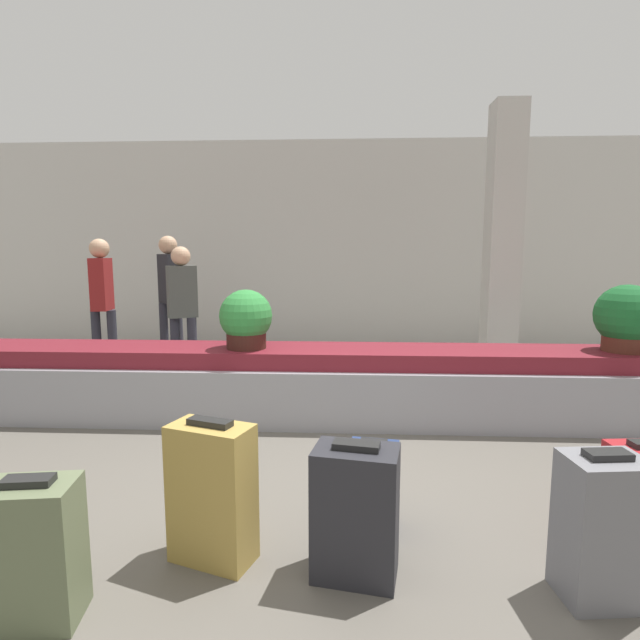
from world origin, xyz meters
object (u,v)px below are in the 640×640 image
Objects in this scene: traveler_0 at (182,303)px; suitcase_3 at (602,528)px; traveler_1 at (102,294)px; potted_plant_0 at (246,320)px; suitcase_5 at (373,488)px; potted_plant_1 at (626,318)px; suitcase_2 at (356,512)px; traveler_2 at (170,288)px; suitcase_1 at (212,493)px; pillar at (503,243)px; suitcase_4 at (34,553)px.

suitcase_3 is at bearing -78.79° from traveler_0.
potted_plant_0 is at bearing -133.88° from traveler_1.
suitcase_5 is 2.96m from potted_plant_1.
suitcase_2 is 5.01m from traveler_2.
suitcase_3 is at bearing -119.41° from potted_plant_1.
traveler_1 is (-2.32, 3.64, 0.64)m from suitcase_1.
potted_plant_1 is (0.55, -1.71, -0.67)m from pillar.
suitcase_5 is at bearing -85.22° from traveler_0.
traveler_2 is at bearing -51.82° from traveler_1.
potted_plant_1 is at bearing -72.14° from pillar.
traveler_2 is at bearing 94.72° from suitcase_4.
pillar is at bearing -21.90° from traveler_0.
traveler_0 is at bearing 129.43° from suitcase_2.
suitcase_2 reaches higher than suitcase_4.
traveler_2 reaches higher than suitcase_4.
suitcase_4 is 2.62m from potted_plant_0.
suitcase_2 is 1.05× the size of suitcase_4.
traveler_2 reaches higher than traveler_0.
suitcase_3 is 3.06m from potted_plant_0.
potted_plant_1 is at bearing 0.56° from potted_plant_0.
suitcase_3 is at bearing -18.28° from suitcase_5.
suitcase_1 is at bearing 167.90° from suitcase_3.
suitcase_1 is at bearing -83.33° from potted_plant_0.
traveler_0 is (-3.72, -0.44, -0.68)m from pillar.
potted_plant_1 reaches higher than potted_plant_0.
suitcase_4 is at bearing -142.72° from suitcase_5.
suitcase_1 is (-2.48, -3.82, -1.26)m from pillar.
traveler_0 reaches higher than suitcase_4.
suitcase_2 is 2.43m from potted_plant_0.
suitcase_2 is 1.12× the size of potted_plant_1.
suitcase_1 is at bearing -176.75° from suitcase_2.
traveler_2 is (-0.46, 0.88, 0.11)m from traveler_0.
suitcase_5 is 2.16m from potted_plant_0.
suitcase_4 is 1.23× the size of suitcase_5.
potted_plant_0 is 0.91× the size of potted_plant_1.
suitcase_5 is 4.61m from traveler_1.
traveler_0 is (-4.27, 1.27, -0.01)m from potted_plant_1.
suitcase_3 is at bearing -2.12° from suitcase_4.
traveler_2 reaches higher than suitcase_3.
pillar is 4.13m from suitcase_5.
pillar is 4.24m from traveler_2.
suitcase_1 is 1.16× the size of suitcase_4.
traveler_1 is at bearing 130.62° from suitcase_3.
traveler_0 reaches higher than potted_plant_1.
traveler_1 reaches higher than suitcase_5.
potted_plant_0 is at bearing 129.32° from suitcase_5.
suitcase_5 is 0.96× the size of potted_plant_0.
traveler_1 is (-4.05, 3.82, 0.66)m from suitcase_3.
suitcase_3 reaches higher than suitcase_2.
pillar reaches higher than suitcase_1.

